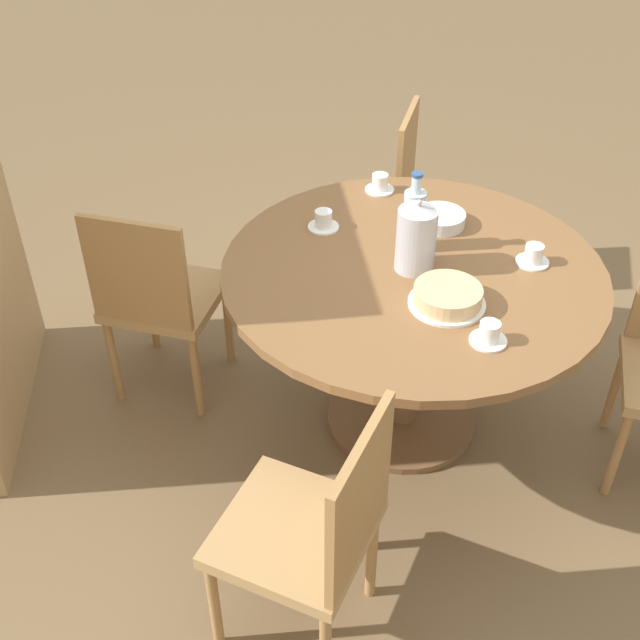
% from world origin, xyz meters
% --- Properties ---
extents(ground_plane, '(14.00, 14.00, 0.00)m').
position_xyz_m(ground_plane, '(0.00, 0.00, 0.00)').
color(ground_plane, brown).
extents(dining_table, '(1.36, 1.36, 0.75)m').
position_xyz_m(dining_table, '(0.00, 0.00, 0.60)').
color(dining_table, brown).
rests_on(dining_table, ground_plane).
extents(chair_a, '(0.55, 0.55, 0.90)m').
position_xyz_m(chair_a, '(0.32, 0.93, 0.48)').
color(chair_a, '#A87A47').
rests_on(chair_a, ground_plane).
extents(chair_b, '(0.58, 0.58, 0.90)m').
position_xyz_m(chair_b, '(-0.87, 0.46, 0.48)').
color(chair_b, '#A87A47').
rests_on(chair_b, ground_plane).
extents(chair_d, '(0.55, 0.55, 0.90)m').
position_xyz_m(chair_d, '(0.93, -0.32, 0.48)').
color(chair_d, '#A87A47').
rests_on(chair_d, ground_plane).
extents(coffee_pot, '(0.14, 0.14, 0.27)m').
position_xyz_m(coffee_pot, '(0.00, -0.00, 0.87)').
color(coffee_pot, silver).
rests_on(coffee_pot, dining_table).
extents(water_bottle, '(0.08, 0.08, 0.30)m').
position_xyz_m(water_bottle, '(0.13, -0.02, 0.87)').
color(water_bottle, silver).
rests_on(water_bottle, dining_table).
extents(cake_main, '(0.26, 0.26, 0.07)m').
position_xyz_m(cake_main, '(-0.23, -0.06, 0.78)').
color(cake_main, white).
rests_on(cake_main, dining_table).
extents(cup_a, '(0.12, 0.12, 0.07)m').
position_xyz_m(cup_a, '(0.31, 0.28, 0.78)').
color(cup_a, white).
rests_on(cup_a, dining_table).
extents(cup_b, '(0.12, 0.12, 0.07)m').
position_xyz_m(cup_b, '(-0.43, -0.14, 0.78)').
color(cup_b, white).
rests_on(cup_b, dining_table).
extents(cup_c, '(0.12, 0.12, 0.07)m').
position_xyz_m(cup_c, '(0.57, 0.01, 0.78)').
color(cup_c, white).
rests_on(cup_c, dining_table).
extents(cup_d, '(0.12, 0.12, 0.07)m').
position_xyz_m(cup_d, '(-0.02, -0.42, 0.78)').
color(cup_d, white).
rests_on(cup_d, dining_table).
extents(plate_stack, '(0.19, 0.19, 0.05)m').
position_xyz_m(plate_stack, '(0.27, -0.16, 0.77)').
color(plate_stack, white).
rests_on(plate_stack, dining_table).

